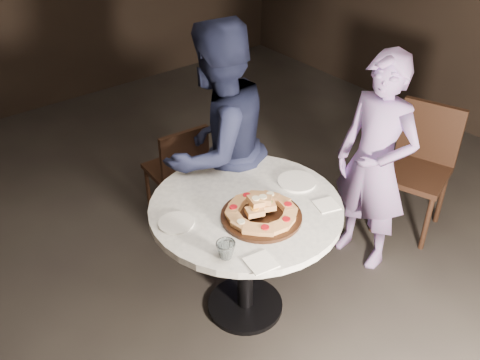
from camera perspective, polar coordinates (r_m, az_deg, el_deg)
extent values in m
plane|color=black|center=(3.28, 1.72, -14.13)|extent=(7.00, 7.00, 0.00)
cylinder|color=black|center=(3.31, 0.55, -13.15)|extent=(0.60, 0.60, 0.03)
cylinder|color=black|center=(3.05, 0.59, -8.44)|extent=(0.12, 0.12, 0.71)
cylinder|color=silver|center=(2.82, 0.63, -2.98)|extent=(1.36, 1.36, 0.04)
cylinder|color=black|center=(2.72, 2.29, -3.87)|extent=(0.51, 0.51, 0.02)
cube|color=#BF824A|center=(2.75, 5.11, -2.89)|extent=(0.09, 0.10, 0.04)
cylinder|color=#B60E16|center=(2.73, 5.13, -2.58)|extent=(0.05, 0.05, 0.01)
cube|color=#BF824A|center=(2.79, 4.36, -2.22)|extent=(0.09, 0.10, 0.04)
cube|color=#BF824A|center=(2.81, 3.24, -1.80)|extent=(0.10, 0.11, 0.04)
cylinder|color=beige|center=(2.80, 3.25, -1.49)|extent=(0.05, 0.05, 0.01)
cube|color=#BF824A|center=(2.82, 1.95, -1.69)|extent=(0.11, 0.11, 0.04)
cube|color=#BF824A|center=(2.80, 0.73, -1.93)|extent=(0.10, 0.09, 0.04)
cylinder|color=#B60E16|center=(2.79, 0.73, -1.62)|extent=(0.05, 0.05, 0.01)
cube|color=#BF824A|center=(2.76, -0.22, -2.46)|extent=(0.11, 0.10, 0.04)
cube|color=#BF824A|center=(2.72, -0.70, -3.21)|extent=(0.11, 0.11, 0.04)
cylinder|color=#B60E16|center=(2.70, -0.70, -2.90)|extent=(0.06, 0.06, 0.01)
cube|color=#BF824A|center=(2.66, -0.59, -4.03)|extent=(0.09, 0.10, 0.04)
cube|color=#BF824A|center=(2.62, 0.11, -4.77)|extent=(0.08, 0.10, 0.04)
cylinder|color=beige|center=(2.61, 0.11, -4.45)|extent=(0.05, 0.05, 0.01)
cube|color=#BF824A|center=(2.60, 1.29, -5.25)|extent=(0.11, 0.11, 0.04)
cube|color=#BF824A|center=(2.59, 2.69, -5.37)|extent=(0.11, 0.11, 0.04)
cylinder|color=#B60E16|center=(2.58, 2.70, -5.05)|extent=(0.06, 0.06, 0.01)
cube|color=#BF824A|center=(2.61, 4.00, -5.09)|extent=(0.10, 0.08, 0.04)
cube|color=#BF824A|center=(2.65, 4.94, -4.48)|extent=(0.11, 0.10, 0.04)
cylinder|color=#B60E16|center=(2.64, 4.96, -4.17)|extent=(0.05, 0.05, 0.01)
cube|color=#BF824A|center=(2.70, 5.33, -3.69)|extent=(0.11, 0.11, 0.04)
cube|color=#BF824A|center=(2.71, 3.03, -2.60)|extent=(0.10, 0.11, 0.03)
cylinder|color=#2D6B1E|center=(2.70, 3.04, -2.29)|extent=(0.05, 0.05, 0.01)
cube|color=#BF824A|center=(2.71, 1.66, -2.54)|extent=(0.10, 0.11, 0.04)
cylinder|color=beige|center=(2.70, 1.66, -2.23)|extent=(0.06, 0.06, 0.01)
cube|color=#BF824A|center=(2.66, 1.59, -3.38)|extent=(0.10, 0.09, 0.03)
cylinder|color=orange|center=(2.65, 1.59, -3.06)|extent=(0.05, 0.05, 0.01)
cube|color=#BF824A|center=(2.69, 2.45, -2.12)|extent=(0.11, 0.11, 0.04)
cylinder|color=beige|center=(2.68, 2.46, -1.81)|extent=(0.06, 0.06, 0.01)
cube|color=#BF824A|center=(2.68, 1.69, -2.28)|extent=(0.09, 0.10, 0.04)
cylinder|color=beige|center=(2.67, 1.69, -1.96)|extent=(0.05, 0.05, 0.01)
cylinder|color=white|center=(2.70, -6.82, -4.57)|extent=(0.19, 0.19, 0.01)
cylinder|color=white|center=(2.99, 6.08, -0.16)|extent=(0.27, 0.27, 0.01)
imported|color=silver|center=(2.47, -1.53, -7.47)|extent=(0.11, 0.11, 0.09)
cube|color=white|center=(2.46, 2.24, -8.79)|extent=(0.15, 0.15, 0.01)
cube|color=white|center=(2.84, 9.21, -2.65)|extent=(0.14, 0.14, 0.01)
cube|color=black|center=(3.83, -7.01, 1.14)|extent=(0.38, 0.38, 0.03)
cube|color=black|center=(3.59, -5.88, 2.43)|extent=(0.36, 0.06, 0.38)
cylinder|color=black|center=(4.10, -5.96, 0.51)|extent=(0.03, 0.03, 0.38)
cylinder|color=black|center=(4.00, -9.79, -0.85)|extent=(0.03, 0.03, 0.38)
cylinder|color=black|center=(3.88, -3.76, -1.56)|extent=(0.03, 0.03, 0.38)
cylinder|color=black|center=(3.77, -7.77, -3.06)|extent=(0.03, 0.03, 0.38)
cube|color=black|center=(3.82, 18.14, 0.58)|extent=(0.53, 0.53, 0.04)
cube|color=black|center=(3.89, 19.62, 4.73)|extent=(0.17, 0.41, 0.45)
cylinder|color=black|center=(3.83, 14.26, -2.63)|extent=(0.05, 0.05, 0.45)
cylinder|color=black|center=(3.77, 19.29, -4.31)|extent=(0.05, 0.05, 0.45)
cylinder|color=black|center=(4.12, 16.01, -0.12)|extent=(0.05, 0.05, 0.45)
cylinder|color=black|center=(4.06, 20.69, -1.63)|extent=(0.05, 0.05, 0.45)
imported|color=black|center=(3.23, -2.45, 3.30)|extent=(0.87, 0.73, 1.59)
imported|color=#866FAF|center=(3.34, 14.18, 1.61)|extent=(0.39, 0.55, 1.42)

